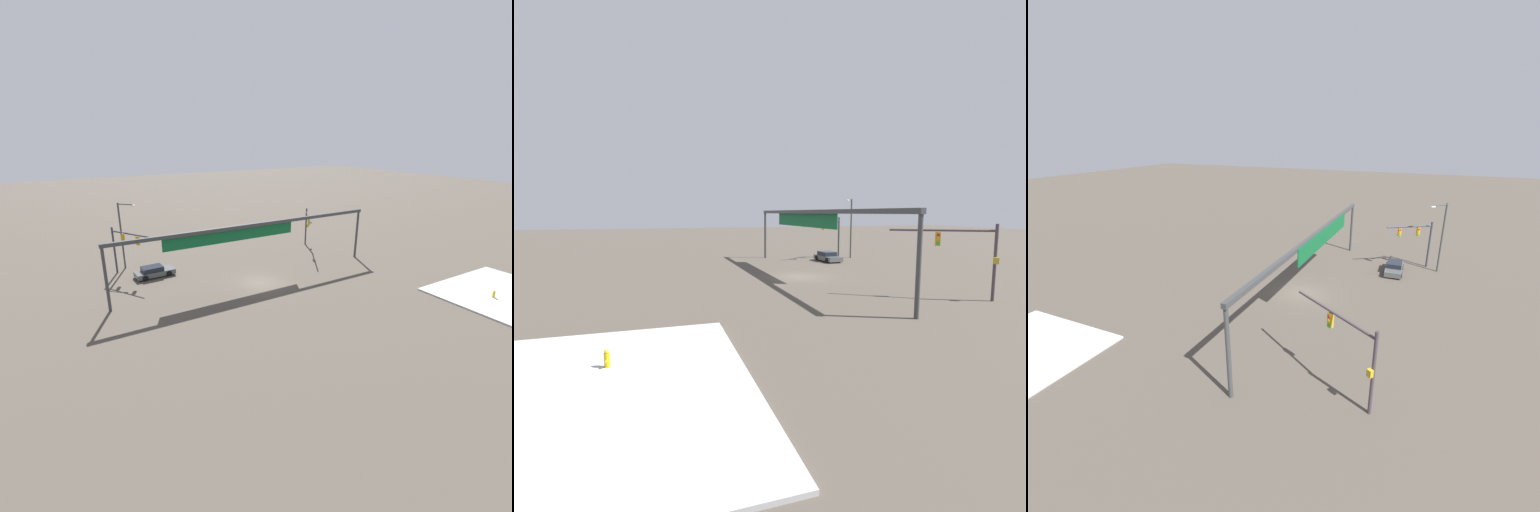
% 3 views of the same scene
% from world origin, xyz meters
% --- Properties ---
extents(ground_plane, '(235.44, 235.44, 0.00)m').
position_xyz_m(ground_plane, '(0.00, 0.00, 0.00)').
color(ground_plane, '#4D453C').
extents(sidewalk_corner, '(12.66, 10.39, 0.15)m').
position_xyz_m(sidewalk_corner, '(19.28, -15.00, 0.07)').
color(sidewalk_corner, '#BABAB9').
rests_on(sidewalk_corner, ground).
extents(traffic_signal_near_corner, '(2.96, 4.70, 5.42)m').
position_xyz_m(traffic_signal_near_corner, '(-11.95, 9.59, 3.76)').
color(traffic_signal_near_corner, '#343843').
rests_on(traffic_signal_near_corner, ground).
extents(traffic_signal_opposite_side, '(4.24, 5.90, 5.29)m').
position_xyz_m(traffic_signal_opposite_side, '(12.12, 7.57, 3.62)').
color(traffic_signal_opposite_side, '#3F353C').
rests_on(traffic_signal_opposite_side, ground).
extents(streetlamp_curved_arm, '(1.78, 1.73, 7.84)m').
position_xyz_m(streetlamp_curved_arm, '(-11.41, 11.87, 4.54)').
color(streetlamp_curved_arm, '#3C4240').
rests_on(streetlamp_curved_arm, ground).
extents(overhead_sign_gantry, '(30.52, 0.43, 6.30)m').
position_xyz_m(overhead_sign_gantry, '(-0.70, 1.23, 5.47)').
color(overhead_sign_gantry, '#373A3B').
rests_on(overhead_sign_gantry, ground).
extents(sedan_car_approaching, '(4.36, 2.06, 1.21)m').
position_xyz_m(sedan_car_approaching, '(-9.33, 7.56, 0.57)').
color(sedan_car_approaching, '#4D4E4F').
rests_on(sedan_car_approaching, ground).
extents(fire_hydrant_on_curb, '(0.33, 0.22, 0.71)m').
position_xyz_m(fire_hydrant_on_curb, '(17.42, -14.87, 0.49)').
color(fire_hydrant_on_curb, gold).
rests_on(fire_hydrant_on_curb, sidewalk_corner).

